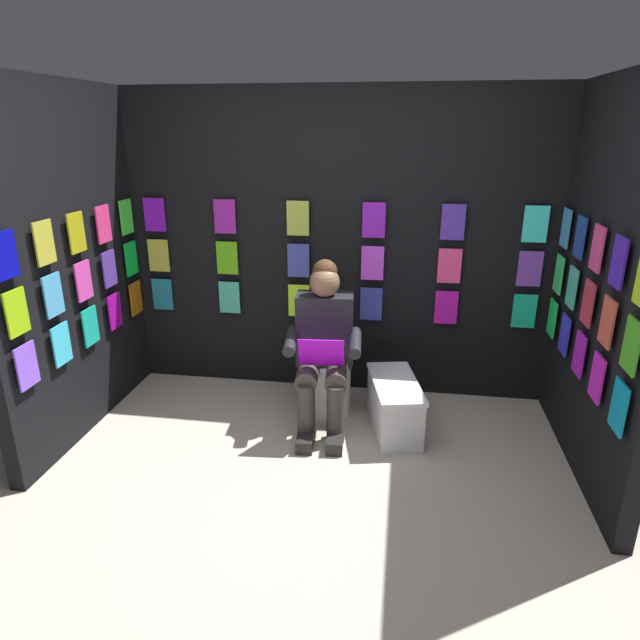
% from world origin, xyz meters
% --- Properties ---
extents(ground_plane, '(30.00, 30.00, 0.00)m').
position_xyz_m(ground_plane, '(0.00, 0.00, 0.00)').
color(ground_plane, '#B2A899').
extents(display_wall_back, '(3.37, 0.14, 2.34)m').
position_xyz_m(display_wall_back, '(-0.00, -1.73, 1.17)').
color(display_wall_back, black).
rests_on(display_wall_back, ground).
extents(display_wall_left, '(0.14, 1.68, 2.34)m').
position_xyz_m(display_wall_left, '(-1.68, -0.84, 1.17)').
color(display_wall_left, black).
rests_on(display_wall_left, ground).
extents(display_wall_right, '(0.14, 1.68, 2.34)m').
position_xyz_m(display_wall_right, '(1.68, -0.84, 1.17)').
color(display_wall_right, black).
rests_on(display_wall_right, ground).
extents(toilet, '(0.42, 0.57, 0.77)m').
position_xyz_m(toilet, '(0.02, -1.31, 0.33)').
color(toilet, white).
rests_on(toilet, ground).
extents(person_reading, '(0.55, 0.71, 1.19)m').
position_xyz_m(person_reading, '(0.00, -1.08, 0.60)').
color(person_reading, black).
rests_on(person_reading, ground).
extents(comic_longbox_near, '(0.44, 0.72, 0.38)m').
position_xyz_m(comic_longbox_near, '(-0.51, -1.05, 0.19)').
color(comic_longbox_near, silver).
rests_on(comic_longbox_near, ground).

